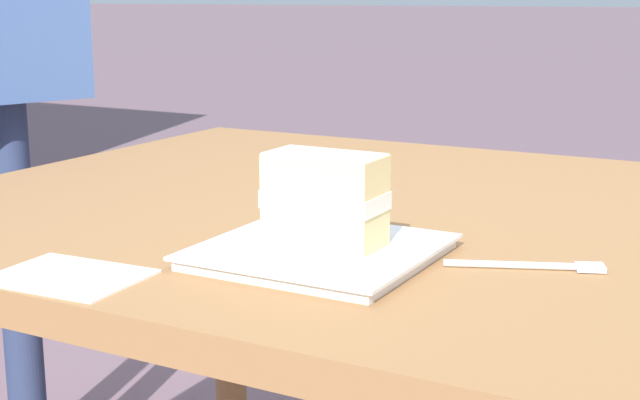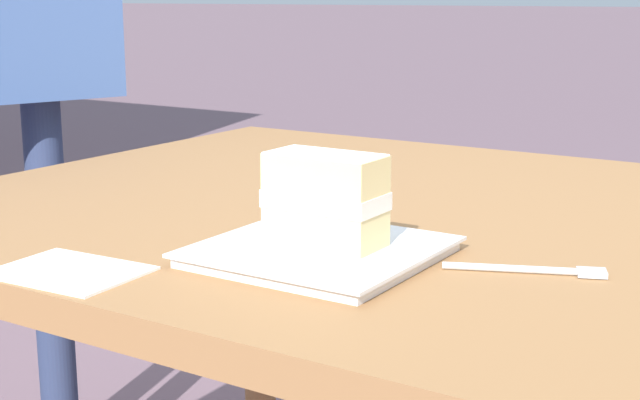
{
  "view_description": "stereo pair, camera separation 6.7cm",
  "coord_description": "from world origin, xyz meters",
  "px_view_note": "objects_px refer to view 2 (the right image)",
  "views": [
    {
      "loc": [
        0.46,
        -1.14,
        1.04
      ],
      "look_at": [
        -0.01,
        -0.28,
        0.82
      ],
      "focal_mm": 51.82,
      "sensor_mm": 36.0,
      "label": 1
    },
    {
      "loc": [
        0.52,
        -1.11,
        1.04
      ],
      "look_at": [
        -0.01,
        -0.28,
        0.82
      ],
      "focal_mm": 51.82,
      "sensor_mm": 36.0,
      "label": 2
    }
  ],
  "objects_px": {
    "dessert_plate": "(320,252)",
    "cake_slice": "(325,199)",
    "dessert_fork": "(536,270)",
    "patio_table": "(436,277)",
    "paper_napkin": "(70,271)"
  },
  "relations": [
    {
      "from": "dessert_plate",
      "to": "cake_slice",
      "type": "distance_m",
      "value": 0.06
    },
    {
      "from": "dessert_fork",
      "to": "patio_table",
      "type": "bearing_deg",
      "value": 136.15
    },
    {
      "from": "dessert_fork",
      "to": "paper_napkin",
      "type": "distance_m",
      "value": 0.49
    },
    {
      "from": "dessert_plate",
      "to": "patio_table",
      "type": "bearing_deg",
      "value": 87.41
    },
    {
      "from": "patio_table",
      "to": "paper_napkin",
      "type": "distance_m",
      "value": 0.52
    },
    {
      "from": "dessert_plate",
      "to": "paper_napkin",
      "type": "height_order",
      "value": "dessert_plate"
    },
    {
      "from": "dessert_plate",
      "to": "paper_napkin",
      "type": "xyz_separation_m",
      "value": [
        -0.2,
        -0.19,
        -0.01
      ]
    },
    {
      "from": "dessert_plate",
      "to": "paper_napkin",
      "type": "relative_size",
      "value": 1.55
    },
    {
      "from": "cake_slice",
      "to": "paper_napkin",
      "type": "height_order",
      "value": "cake_slice"
    },
    {
      "from": "patio_table",
      "to": "cake_slice",
      "type": "relative_size",
      "value": 10.82
    },
    {
      "from": "dessert_plate",
      "to": "paper_napkin",
      "type": "bearing_deg",
      "value": -136.21
    },
    {
      "from": "dessert_plate",
      "to": "cake_slice",
      "type": "relative_size",
      "value": 1.86
    },
    {
      "from": "patio_table",
      "to": "dessert_fork",
      "type": "height_order",
      "value": "dessert_fork"
    },
    {
      "from": "patio_table",
      "to": "dessert_plate",
      "type": "bearing_deg",
      "value": -92.59
    },
    {
      "from": "patio_table",
      "to": "dessert_plate",
      "type": "xyz_separation_m",
      "value": [
        -0.01,
        -0.28,
        0.1
      ]
    }
  ]
}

